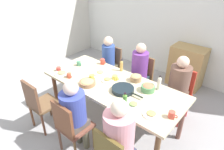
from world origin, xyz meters
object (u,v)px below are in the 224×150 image
(person_5, at_px, (139,69))
(cup_1, at_px, (69,75))
(person_0, at_px, (108,59))
(plate_0, at_px, (151,114))
(dining_table, at_px, (112,87))
(cup_6, at_px, (79,63))
(bowl_0, at_px, (136,78))
(chair_4, at_px, (70,125))
(cup_4, at_px, (115,78))
(chair_5, at_px, (141,77))
(plate_2, at_px, (62,73))
(plate_4, at_px, (133,104))
(cup_3, at_px, (92,78))
(person_3, at_px, (119,137))
(cup_0, at_px, (59,69))
(bottle_1, at_px, (121,66))
(cup_5, at_px, (103,62))
(bottle_2, at_px, (159,83))
(chair_0, at_px, (111,65))
(person_4, at_px, (74,111))
(chair_2, at_px, (39,103))
(side_cabinet, at_px, (187,67))
(serving_pan, at_px, (123,89))
(plate_3, at_px, (100,73))
(bottle_0, at_px, (125,101))
(cup_2, at_px, (172,115))
(person_1, at_px, (179,83))
(bowl_1, at_px, (87,82))
(bowl_2, at_px, (148,88))

(person_5, bearing_deg, cup_1, -120.83)
(person_0, distance_m, plate_0, 1.90)
(dining_table, relative_size, cup_6, 19.66)
(bowl_0, distance_m, cup_1, 1.08)
(chair_4, bearing_deg, cup_4, 92.12)
(chair_5, relative_size, plate_2, 3.48)
(plate_4, bearing_deg, cup_1, -175.88)
(chair_4, relative_size, plate_2, 3.48)
(cup_3, height_order, cup_6, cup_3)
(person_3, distance_m, cup_0, 1.80)
(bottle_1, bearing_deg, cup_5, -177.47)
(person_3, bearing_deg, cup_6, 152.54)
(bottle_2, bearing_deg, person_5, 144.99)
(chair_0, bearing_deg, bowl_0, -28.76)
(person_4, bearing_deg, dining_table, 90.00)
(chair_2, distance_m, chair_5, 1.87)
(chair_2, distance_m, cup_3, 0.90)
(chair_2, bearing_deg, chair_0, 90.00)
(bottle_2, bearing_deg, cup_3, -153.50)
(side_cabinet, bearing_deg, bowl_0, -97.80)
(cup_1, height_order, cup_5, cup_5)
(cup_5, bearing_deg, plate_4, -29.13)
(dining_table, bearing_deg, chair_5, 90.00)
(person_0, distance_m, cup_5, 0.42)
(dining_table, bearing_deg, person_5, 90.00)
(person_4, distance_m, chair_5, 1.64)
(serving_pan, bearing_deg, plate_3, 163.99)
(person_0, xyz_separation_m, plate_4, (1.33, -1.00, 0.10))
(serving_pan, relative_size, bottle_1, 2.39)
(serving_pan, xyz_separation_m, bottle_0, (0.24, -0.28, 0.07))
(cup_5, height_order, bottle_2, bottle_2)
(chair_2, xyz_separation_m, plate_3, (0.40, 0.98, 0.27))
(cup_3, bearing_deg, cup_2, 0.61)
(person_1, relative_size, cup_2, 10.14)
(plate_3, distance_m, cup_1, 0.53)
(bowl_1, xyz_separation_m, cup_4, (0.23, 0.39, -0.00))
(cup_5, xyz_separation_m, bottle_0, (1.08, -0.74, 0.05))
(bowl_2, relative_size, side_cabinet, 0.22)
(bowl_0, height_order, cup_2, bowl_0)
(plate_4, xyz_separation_m, cup_0, (-1.54, -0.06, 0.02))
(person_1, height_order, cup_5, person_1)
(chair_0, bearing_deg, chair_5, 0.00)
(chair_0, bearing_deg, side_cabinet, 42.00)
(person_4, height_order, bowl_0, person_4)
(bottle_2, xyz_separation_m, side_cabinet, (-0.17, 1.63, -0.42))
(person_1, xyz_separation_m, bowl_2, (-0.23, -0.58, 0.10))
(plate_0, height_order, bowl_1, bowl_1)
(plate_4, bearing_deg, side_cabinet, 92.93)
(chair_2, bearing_deg, person_5, 64.84)
(plate_4, height_order, serving_pan, serving_pan)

